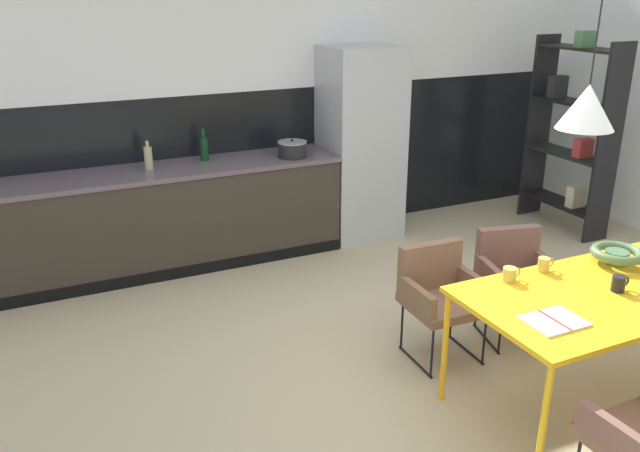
# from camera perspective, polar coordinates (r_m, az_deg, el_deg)

# --- Properties ---
(ground_plane) EXTENTS (9.03, 9.03, 0.00)m
(ground_plane) POSITION_cam_1_polar(r_m,az_deg,el_deg) (4.36, 11.47, -13.18)
(ground_plane) COLOR tan
(back_wall_splashback_dark) EXTENTS (6.94, 0.12, 1.44)m
(back_wall_splashback_dark) POSITION_cam_1_polar(r_m,az_deg,el_deg) (6.44, -3.61, 5.49)
(back_wall_splashback_dark) COLOR black
(back_wall_splashback_dark) RESTS_ON ground
(back_wall_panel_upper) EXTENTS (6.94, 0.12, 1.44)m
(back_wall_panel_upper) POSITION_cam_1_polar(r_m,az_deg,el_deg) (6.22, -3.92, 18.40)
(back_wall_panel_upper) COLOR white
(back_wall_panel_upper) RESTS_ON back_wall_splashback_dark
(kitchen_counter) EXTENTS (3.69, 0.63, 0.89)m
(kitchen_counter) POSITION_cam_1_polar(r_m,az_deg,el_deg) (5.82, -15.98, 0.23)
(kitchen_counter) COLOR #342C24
(kitchen_counter) RESTS_ON ground
(refrigerator_column) EXTENTS (0.71, 0.60, 1.83)m
(refrigerator_column) POSITION_cam_1_polar(r_m,az_deg,el_deg) (6.37, 3.55, 7.13)
(refrigerator_column) COLOR #ADAFB2
(refrigerator_column) RESTS_ON ground
(dining_table) EXTENTS (1.64, 0.89, 0.75)m
(dining_table) POSITION_cam_1_polar(r_m,az_deg,el_deg) (4.08, 23.52, -5.74)
(dining_table) COLOR #EFAA18
(dining_table) RESTS_ON ground
(armchair_corner_seat) EXTENTS (0.57, 0.57, 0.76)m
(armchair_corner_seat) POSITION_cam_1_polar(r_m,az_deg,el_deg) (4.79, 16.51, -3.62)
(armchair_corner_seat) COLOR brown
(armchair_corner_seat) RESTS_ON ground
(armchair_near_window) EXTENTS (0.50, 0.49, 0.75)m
(armchair_near_window) POSITION_cam_1_polar(r_m,az_deg,el_deg) (4.43, 10.28, -5.26)
(armchair_near_window) COLOR brown
(armchair_near_window) RESTS_ON ground
(fruit_bowl) EXTENTS (0.32, 0.32, 0.10)m
(fruit_bowl) POSITION_cam_1_polar(r_m,az_deg,el_deg) (4.45, 24.38, -2.22)
(fruit_bowl) COLOR #4C704C
(fruit_bowl) RESTS_ON dining_table
(open_book) EXTENTS (0.29, 0.24, 0.02)m
(open_book) POSITION_cam_1_polar(r_m,az_deg,el_deg) (3.60, 19.64, -7.77)
(open_book) COLOR white
(open_book) RESTS_ON dining_table
(mug_dark_espresso) EXTENTS (0.11, 0.07, 0.09)m
(mug_dark_espresso) POSITION_cam_1_polar(r_m,az_deg,el_deg) (4.17, 18.88, -3.18)
(mug_dark_espresso) COLOR gold
(mug_dark_espresso) RESTS_ON dining_table
(mug_glass_clear) EXTENTS (0.12, 0.08, 0.08)m
(mug_glass_clear) POSITION_cam_1_polar(r_m,az_deg,el_deg) (3.98, 16.16, -4.05)
(mug_glass_clear) COLOR gold
(mug_glass_clear) RESTS_ON dining_table
(mug_white_ceramic) EXTENTS (0.12, 0.07, 0.09)m
(mug_white_ceramic) POSITION_cam_1_polar(r_m,az_deg,el_deg) (4.07, 24.51, -4.56)
(mug_white_ceramic) COLOR black
(mug_white_ceramic) RESTS_ON dining_table
(cooking_pot) EXTENTS (0.26, 0.26, 0.17)m
(cooking_pot) POSITION_cam_1_polar(r_m,az_deg,el_deg) (5.94, -2.42, 6.68)
(cooking_pot) COLOR black
(cooking_pot) RESTS_ON kitchen_counter
(bottle_oil_tall) EXTENTS (0.07, 0.07, 0.28)m
(bottle_oil_tall) POSITION_cam_1_polar(r_m,az_deg,el_deg) (5.91, -10.02, 6.70)
(bottle_oil_tall) COLOR #0F3319
(bottle_oil_tall) RESTS_ON kitchen_counter
(bottle_vinegar_dark) EXTENTS (0.07, 0.07, 0.24)m
(bottle_vinegar_dark) POSITION_cam_1_polar(r_m,az_deg,el_deg) (5.72, -14.67, 5.76)
(bottle_vinegar_dark) COLOR tan
(bottle_vinegar_dark) RESTS_ON kitchen_counter
(open_shelf_unit) EXTENTS (0.30, 0.95, 1.95)m
(open_shelf_unit) POSITION_cam_1_polar(r_m,az_deg,el_deg) (6.99, 21.03, 7.68)
(open_shelf_unit) COLOR black
(open_shelf_unit) RESTS_ON ground
(pendant_lamp_over_table_near) EXTENTS (0.28, 0.28, 1.14)m
(pendant_lamp_over_table_near) POSITION_cam_1_polar(r_m,az_deg,el_deg) (3.53, 22.16, 9.57)
(pendant_lamp_over_table_near) COLOR black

